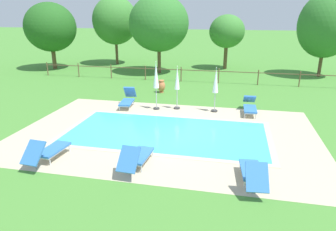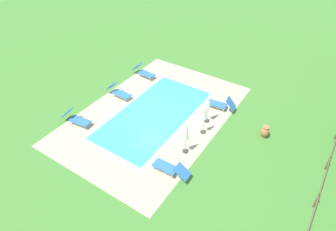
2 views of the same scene
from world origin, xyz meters
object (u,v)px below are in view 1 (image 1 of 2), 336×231
(patio_umbrella_closed_row_west, at_px, (216,83))
(tree_centre, at_px, (50,27))
(sun_lounger_north_far, at_px, (128,99))
(terracotta_urn_near_fence, at_px, (161,86))
(sun_lounger_north_end, at_px, (137,157))
(tree_west_mid, at_px, (159,23))
(sun_lounger_south_near_corner, at_px, (48,150))
(patio_umbrella_closed_row_centre, at_px, (156,78))
(tree_east_mid, at_px, (227,32))
(tree_far_east, at_px, (115,21))
(patio_umbrella_closed_row_mid_west, at_px, (177,81))
(sun_lounger_north_near_steps, at_px, (250,106))
(sun_lounger_north_mid, at_px, (253,172))
(tree_far_west, at_px, (326,25))

(patio_umbrella_closed_row_west, height_order, tree_centre, tree_centre)
(sun_lounger_north_far, xyz_separation_m, terracotta_urn_near_fence, (1.07, 3.29, 0.03))
(patio_umbrella_closed_row_west, bearing_deg, sun_lounger_north_far, -179.16)
(sun_lounger_north_end, height_order, tree_west_mid, tree_west_mid)
(sun_lounger_south_near_corner, distance_m, terracotta_urn_near_fence, 10.05)
(patio_umbrella_closed_row_centre, bearing_deg, sun_lounger_south_near_corner, -108.19)
(patio_umbrella_closed_row_centre, xyz_separation_m, tree_east_mid, (2.99, 12.99, 1.55))
(patio_umbrella_closed_row_west, xyz_separation_m, tree_far_east, (-10.32, 13.23, 2.56))
(sun_lounger_north_end, distance_m, tree_far_east, 21.73)
(tree_west_mid, bearing_deg, patio_umbrella_closed_row_mid_west, -71.02)
(sun_lounger_north_near_steps, height_order, tree_far_east, tree_far_east)
(patio_umbrella_closed_row_mid_west, distance_m, patio_umbrella_closed_row_centre, 1.09)
(tree_west_mid, bearing_deg, sun_lounger_south_near_corner, -89.56)
(sun_lounger_north_far, height_order, tree_east_mid, tree_east_mid)
(tree_west_mid, bearing_deg, sun_lounger_north_end, -78.78)
(tree_west_mid, relative_size, tree_centre, 1.10)
(sun_lounger_north_far, bearing_deg, sun_lounger_north_mid, -47.37)
(patio_umbrella_closed_row_mid_west, relative_size, terracotta_urn_near_fence, 2.85)
(patio_umbrella_closed_row_centre, xyz_separation_m, tree_west_mid, (-2.26, 9.86, 2.29))
(sun_lounger_north_mid, distance_m, sun_lounger_north_end, 3.63)
(patio_umbrella_closed_row_mid_west, bearing_deg, tree_far_west, 49.15)
(sun_lounger_north_near_steps, height_order, sun_lounger_north_far, sun_lounger_north_far)
(patio_umbrella_closed_row_centre, distance_m, tree_far_west, 15.28)
(tree_east_mid, bearing_deg, patio_umbrella_closed_row_west, -90.05)
(sun_lounger_north_far, relative_size, tree_west_mid, 0.31)
(patio_umbrella_closed_row_west, height_order, tree_east_mid, tree_east_mid)
(sun_lounger_north_mid, distance_m, tree_west_mid, 18.14)
(sun_lounger_north_near_steps, distance_m, tree_far_east, 18.19)
(sun_lounger_north_far, distance_m, tree_centre, 14.43)
(patio_umbrella_closed_row_west, height_order, tree_west_mid, tree_west_mid)
(sun_lounger_north_mid, relative_size, sun_lounger_north_end, 1.01)
(terracotta_urn_near_fence, distance_m, tree_west_mid, 7.52)
(sun_lounger_north_end, height_order, tree_far_west, tree_far_west)
(tree_east_mid, bearing_deg, terracotta_urn_near_fence, -110.35)
(tree_far_east, bearing_deg, tree_west_mid, -35.26)
(sun_lounger_north_near_steps, distance_m, sun_lounger_north_mid, 6.91)
(sun_lounger_north_near_steps, distance_m, tree_west_mid, 12.33)
(patio_umbrella_closed_row_mid_west, bearing_deg, sun_lounger_north_near_steps, 0.78)
(tree_far_west, relative_size, tree_far_east, 1.01)
(patio_umbrella_closed_row_mid_west, bearing_deg, patio_umbrella_closed_row_centre, -164.14)
(tree_far_west, xyz_separation_m, tree_far_east, (-17.67, 2.41, 0.17))
(sun_lounger_north_near_steps, relative_size, patio_umbrella_closed_row_centre, 0.82)
(sun_lounger_north_near_steps, xyz_separation_m, patio_umbrella_closed_row_mid_west, (-3.69, -0.05, 1.10))
(patio_umbrella_closed_row_mid_west, xyz_separation_m, patio_umbrella_closed_row_centre, (-1.03, -0.29, 0.20))
(patio_umbrella_closed_row_mid_west, distance_m, terracotta_urn_near_fence, 3.67)
(sun_lounger_north_far, distance_m, terracotta_urn_near_fence, 3.46)
(sun_lounger_north_mid, bearing_deg, patio_umbrella_closed_row_mid_west, 117.27)
(sun_lounger_north_far, distance_m, sun_lounger_south_near_corner, 6.66)
(sun_lounger_north_near_steps, bearing_deg, patio_umbrella_closed_row_centre, -175.84)
(patio_umbrella_closed_row_west, xyz_separation_m, patio_umbrella_closed_row_centre, (-2.98, -0.22, 0.18))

